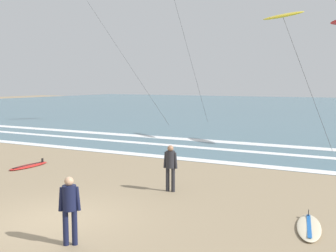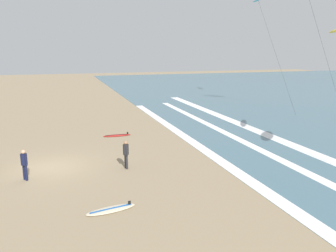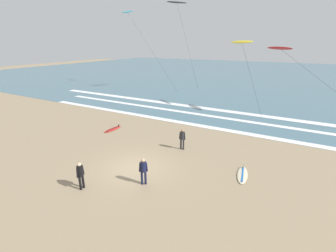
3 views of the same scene
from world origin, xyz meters
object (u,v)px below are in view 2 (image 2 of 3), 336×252
Objects in this scene: surfer_foreground_main at (24,162)px; surfboard_foreground_flat at (117,135)px; surfer_left_far at (126,152)px; kite_cyan_high_left at (258,1)px; surfboard_left_pile at (111,209)px.

surfer_foreground_main is 9.67m from surfboard_foreground_flat.
surfer_left_far is 0.76× the size of surfboard_foreground_flat.
surfboard_foreground_flat is at bearing 141.86° from surfer_foreground_main.
surfer_left_far is 31.70m from kite_cyan_high_left.
surfboard_left_pile is at bearing -41.37° from kite_cyan_high_left.
surfer_foreground_main is at bearing -88.69° from surfer_left_far.
kite_cyan_high_left is (-20.91, 26.19, 11.53)m from surfer_foreground_main.
kite_cyan_high_left reaches higher than surfboard_left_pile.
surfer_foreground_main is (0.12, -5.22, 0.00)m from surfer_left_far.
kite_cyan_high_left is at bearing 128.61° from surfer_foreground_main.
surfboard_left_pile is 36.31m from kite_cyan_high_left.
kite_cyan_high_left reaches higher than surfboard_foreground_flat.
surfer_left_far and surfer_foreground_main have the same top height.
surfboard_left_pile is 1.03× the size of surfboard_foreground_flat.
surfer_left_far is 0.74× the size of surfboard_left_pile.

